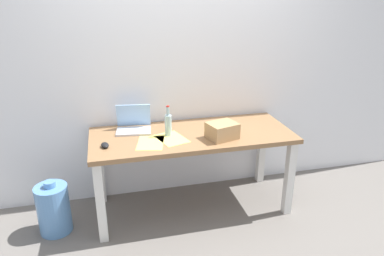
{
  "coord_description": "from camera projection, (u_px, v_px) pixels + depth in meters",
  "views": [
    {
      "loc": [
        -0.7,
        -2.83,
        1.94
      ],
      "look_at": [
        0.0,
        0.0,
        0.8
      ],
      "focal_mm": 33.66,
      "sensor_mm": 36.0,
      "label": 1
    }
  ],
  "objects": [
    {
      "name": "desk",
      "position": [
        192.0,
        144.0,
        3.19
      ],
      "size": [
        1.76,
        0.72,
        0.75
      ],
      "color": "olive",
      "rests_on": "ground"
    },
    {
      "name": "beer_bottle",
      "position": [
        168.0,
        124.0,
        3.07
      ],
      "size": [
        0.06,
        0.06,
        0.27
      ],
      "color": "#99B7C1",
      "rests_on": "desk"
    },
    {
      "name": "paper_sheet_front_left",
      "position": [
        150.0,
        143.0,
        2.95
      ],
      "size": [
        0.27,
        0.34,
        0.0
      ],
      "primitive_type": "cube",
      "rotation": [
        0.0,
        0.0,
        -0.23
      ],
      "color": "#F4E06B",
      "rests_on": "desk"
    },
    {
      "name": "back_wall",
      "position": [
        181.0,
        62.0,
        3.34
      ],
      "size": [
        5.2,
        0.08,
        2.6
      ],
      "primitive_type": "cube",
      "color": "white",
      "rests_on": "ground"
    },
    {
      "name": "ground_plane",
      "position": [
        192.0,
        206.0,
        3.43
      ],
      "size": [
        8.0,
        8.0,
        0.0
      ],
      "primitive_type": "plane",
      "color": "slate"
    },
    {
      "name": "water_cooler_jug",
      "position": [
        54.0,
        209.0,
        3.01
      ],
      "size": [
        0.27,
        0.27,
        0.48
      ],
      "color": "#598CC6",
      "rests_on": "ground"
    },
    {
      "name": "laptop_left",
      "position": [
        134.0,
        125.0,
        3.2
      ],
      "size": [
        0.33,
        0.26,
        0.23
      ],
      "color": "silver",
      "rests_on": "desk"
    },
    {
      "name": "computer_mouse",
      "position": [
        105.0,
        145.0,
        2.88
      ],
      "size": [
        0.08,
        0.11,
        0.03
      ],
      "primitive_type": "ellipsoid",
      "rotation": [
        0.0,
        0.0,
        0.18
      ],
      "color": "black",
      "rests_on": "desk"
    },
    {
      "name": "paper_yellow_folder",
      "position": [
        172.0,
        139.0,
        3.04
      ],
      "size": [
        0.29,
        0.35,
        0.0
      ],
      "primitive_type": "cube",
      "rotation": [
        0.0,
        0.0,
        0.3
      ],
      "color": "#F4E06B",
      "rests_on": "desk"
    },
    {
      "name": "cardboard_box",
      "position": [
        222.0,
        131.0,
        3.03
      ],
      "size": [
        0.28,
        0.25,
        0.14
      ],
      "primitive_type": "cube",
      "rotation": [
        0.0,
        0.0,
        0.28
      ],
      "color": "tan",
      "rests_on": "desk"
    }
  ]
}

